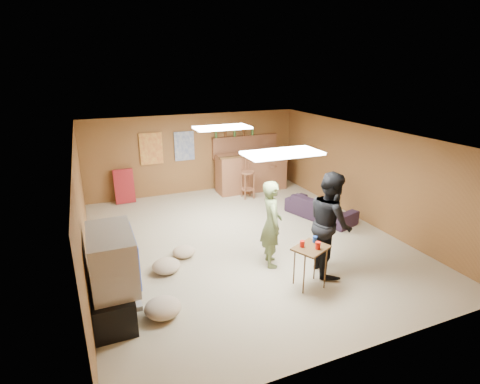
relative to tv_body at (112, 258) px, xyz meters
name	(u,v)px	position (x,y,z in m)	size (l,w,h in m)	color
ground	(244,240)	(2.65, 1.50, -0.90)	(7.00, 7.00, 0.00)	tan
ceiling	(244,135)	(2.65, 1.50, 1.30)	(6.00, 7.00, 0.02)	silver
wall_back	(195,154)	(2.65, 5.00, 0.20)	(6.00, 0.02, 2.20)	brown
wall_front	(361,278)	(2.65, -2.00, 0.20)	(6.00, 0.02, 2.20)	brown
wall_left	(82,212)	(-0.35, 1.50, 0.20)	(0.02, 7.00, 2.20)	brown
wall_right	(365,174)	(5.65, 1.50, 0.20)	(0.02, 7.00, 2.20)	brown
tv_stand	(112,299)	(-0.07, 0.00, -0.65)	(0.55, 1.30, 0.50)	black
dvd_box	(128,302)	(0.15, 0.00, -0.75)	(0.35, 0.50, 0.08)	#B2B2B7
tv_body	(112,258)	(0.00, 0.00, 0.00)	(0.60, 1.10, 0.80)	#B2B2B7
tv_screen	(135,254)	(0.31, 0.00, 0.00)	(0.02, 0.95, 0.65)	navy
bar_counter	(251,172)	(4.15, 4.45, -0.35)	(2.00, 0.60, 1.10)	brown
bar_lip	(255,155)	(4.15, 4.20, 0.20)	(2.10, 0.12, 0.05)	#442D16
bar_shelf	(245,136)	(4.15, 4.90, 0.60)	(2.00, 0.18, 0.05)	brown
bar_backing	(245,146)	(4.15, 4.92, 0.30)	(2.00, 0.14, 0.60)	brown
poster_left	(151,149)	(1.45, 4.96, 0.45)	(0.60, 0.03, 0.85)	#BF3F26
poster_right	(184,146)	(2.35, 4.96, 0.45)	(0.55, 0.03, 0.80)	#334C99
folding_chair_stack	(124,186)	(0.65, 4.80, -0.45)	(0.50, 0.14, 0.90)	maroon
ceiling_panel_front	(282,153)	(2.65, 0.00, 1.27)	(1.20, 0.60, 0.04)	white
ceiling_panel_back	(222,128)	(2.65, 2.70, 1.27)	(1.20, 0.60, 0.04)	white
person_olive	(271,224)	(2.72, 0.43, -0.11)	(0.58, 0.38, 1.59)	#5F6F40
person_black	(330,223)	(3.55, -0.15, 0.01)	(0.88, 0.69, 1.81)	black
sofa	(320,208)	(4.81, 1.92, -0.65)	(1.70, 0.66, 0.50)	black
tray_table	(310,267)	(2.97, -0.47, -0.55)	(0.55, 0.44, 0.71)	#442D16
cup_red_near	(302,244)	(2.85, -0.40, -0.14)	(0.07, 0.07, 0.10)	red
cup_red_far	(318,245)	(3.04, -0.56, -0.13)	(0.08, 0.08, 0.12)	red
cup_blue	(315,239)	(3.13, -0.34, -0.14)	(0.08, 0.08, 0.10)	#153994
bar_stool_left	(248,178)	(3.79, 3.88, -0.33)	(0.36, 0.36, 1.13)	brown
bar_stool_right	(271,170)	(4.71, 4.30, -0.33)	(0.36, 0.36, 1.15)	brown
cushion_near_tv	(166,266)	(0.90, 0.88, -0.79)	(0.50, 0.50, 0.22)	tan
cushion_mid	(184,252)	(1.33, 1.31, -0.80)	(0.42, 0.42, 0.19)	tan
cushion_far	(163,308)	(0.60, -0.30, -0.78)	(0.54, 0.54, 0.24)	tan
bottle_row	(235,132)	(3.81, 4.88, 0.75)	(1.20, 0.08, 0.26)	#3F7233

